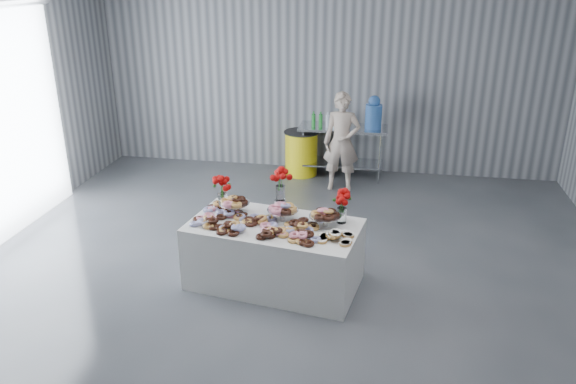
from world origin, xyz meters
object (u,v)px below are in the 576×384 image
(prep_table, at_px, (343,142))
(person, at_px, (342,142))
(trash_barrel, at_px, (301,153))
(water_jug, at_px, (374,114))
(display_table, at_px, (274,254))

(prep_table, xyz_separation_m, person, (0.03, -0.60, 0.19))
(person, bearing_deg, trash_barrel, 141.82)
(prep_table, distance_m, water_jug, 0.73)
(trash_barrel, bearing_deg, person, -38.53)
(display_table, height_order, trash_barrel, trash_barrel)
(water_jug, xyz_separation_m, person, (-0.47, -0.60, -0.34))
(prep_table, height_order, water_jug, water_jug)
(water_jug, bearing_deg, display_table, -104.43)
(display_table, xyz_separation_m, prep_table, (0.46, 3.72, 0.24))
(water_jug, height_order, trash_barrel, water_jug)
(prep_table, height_order, person, person)
(display_table, xyz_separation_m, person, (0.49, 3.12, 0.43))
(display_table, relative_size, water_jug, 3.43)
(person, height_order, trash_barrel, person)
(display_table, distance_m, trash_barrel, 3.73)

